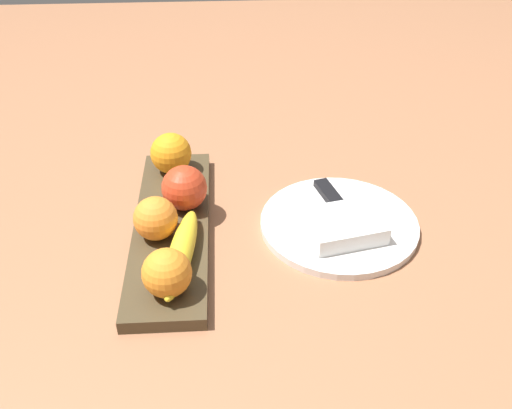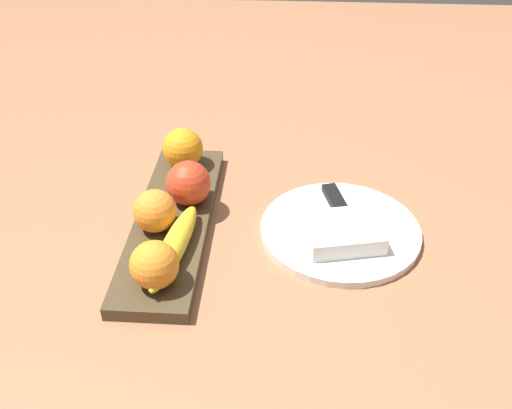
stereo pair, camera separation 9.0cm
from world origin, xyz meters
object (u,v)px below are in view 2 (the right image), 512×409
(orange_center, at_px, (154,211))
(knife, at_px, (339,207))
(orange_near_apple, at_px, (154,265))
(folded_napkin, at_px, (342,233))
(banana, at_px, (174,246))
(orange_near_banana, at_px, (183,148))
(apple, at_px, (188,183))
(dinner_plate, at_px, (340,230))
(fruit_tray, at_px, (173,222))

(orange_center, height_order, knife, orange_center)
(orange_near_apple, height_order, orange_center, same)
(orange_center, relative_size, folded_napkin, 0.59)
(banana, distance_m, knife, 0.29)
(orange_near_banana, xyz_separation_m, orange_center, (0.19, -0.01, -0.00))
(banana, bearing_deg, apple, -172.14)
(orange_center, distance_m, dinner_plate, 0.30)
(folded_napkin, xyz_separation_m, knife, (-0.08, -0.00, -0.01))
(fruit_tray, xyz_separation_m, banana, (0.09, 0.02, 0.03))
(fruit_tray, bearing_deg, orange_near_apple, 2.37)
(apple, bearing_deg, orange_center, -29.56)
(orange_near_banana, bearing_deg, orange_center, -4.27)
(apple, distance_m, folded_napkin, 0.26)
(orange_near_apple, bearing_deg, folded_napkin, 114.81)
(knife, bearing_deg, orange_near_apple, -67.74)
(orange_near_banana, xyz_separation_m, folded_napkin, (0.19, 0.28, -0.03))
(fruit_tray, height_order, banana, banana)
(fruit_tray, distance_m, knife, 0.27)
(dinner_plate, xyz_separation_m, knife, (-0.05, -0.00, 0.01))
(banana, xyz_separation_m, folded_napkin, (-0.06, 0.25, -0.01))
(fruit_tray, height_order, dinner_plate, fruit_tray)
(orange_center, xyz_separation_m, dinner_plate, (-0.03, 0.29, -0.05))
(folded_napkin, bearing_deg, banana, -76.06)
(fruit_tray, height_order, apple, apple)
(fruit_tray, distance_m, orange_center, 0.06)
(fruit_tray, bearing_deg, dinner_plate, 90.00)
(banana, height_order, dinner_plate, banana)
(fruit_tray, height_order, orange_near_apple, orange_near_apple)
(orange_near_banana, distance_m, folded_napkin, 0.33)
(folded_napkin, bearing_deg, orange_near_apple, -65.19)
(dinner_plate, distance_m, knife, 0.05)
(fruit_tray, distance_m, orange_near_apple, 0.16)
(fruit_tray, relative_size, orange_near_banana, 5.76)
(fruit_tray, distance_m, folded_napkin, 0.27)
(banana, distance_m, folded_napkin, 0.26)
(orange_near_apple, bearing_deg, banana, 166.11)
(apple, relative_size, folded_napkin, 0.65)
(banana, height_order, folded_napkin, banana)
(folded_napkin, bearing_deg, apple, -106.67)
(fruit_tray, relative_size, apple, 5.66)
(apple, relative_size, orange_near_banana, 1.02)
(orange_center, bearing_deg, fruit_tray, 147.39)
(apple, relative_size, dinner_plate, 0.29)
(apple, bearing_deg, orange_near_banana, -165.77)
(orange_near_apple, bearing_deg, apple, 175.51)
(apple, relative_size, orange_near_apple, 1.09)
(apple, distance_m, orange_near_banana, 0.11)
(apple, relative_size, banana, 0.38)
(apple, distance_m, orange_near_apple, 0.20)
(banana, relative_size, dinner_plate, 0.77)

